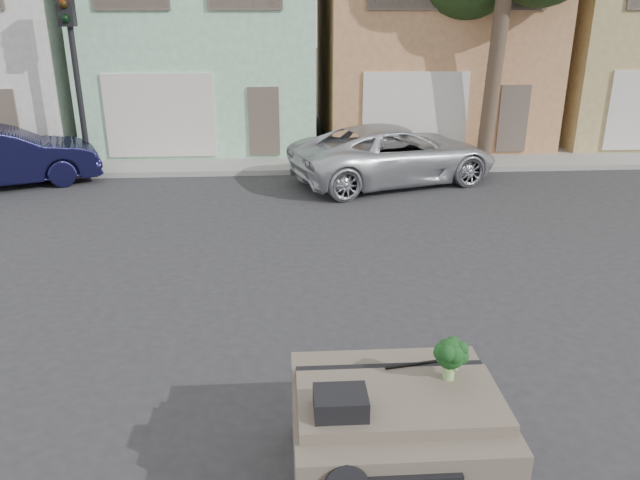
{
  "coord_description": "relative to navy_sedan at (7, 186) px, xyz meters",
  "views": [
    {
      "loc": [
        -1.06,
        -7.99,
        4.57
      ],
      "look_at": [
        -0.52,
        0.5,
        1.3
      ],
      "focal_mm": 35.0,
      "sensor_mm": 36.0,
      "label": 1
    }
  ],
  "objects": [
    {
      "name": "traffic_signal",
      "position": [
        1.81,
        1.13,
        2.55
      ],
      "size": [
        0.4,
        0.4,
        5.1
      ],
      "primitive_type": "cube",
      "color": "black",
      "rests_on": "ground"
    },
    {
      "name": "townhouse_mint",
      "position": [
        4.81,
        6.13,
        3.77
      ],
      "size": [
        7.2,
        8.2,
        7.55
      ],
      "primitive_type": "cube",
      "color": "#A1D6AF",
      "rests_on": "ground"
    },
    {
      "name": "car_dashboard",
      "position": [
        8.31,
        -11.37,
        0.56
      ],
      "size": [
        2.0,
        1.8,
        1.12
      ],
      "primitive_type": "cube",
      "color": "#63584B",
      "rests_on": "ground"
    },
    {
      "name": "wiper_arm",
      "position": [
        8.59,
        -10.99,
        1.13
      ],
      "size": [
        0.69,
        0.15,
        0.02
      ],
      "primitive_type": "cube",
      "rotation": [
        0.0,
        0.0,
        0.17
      ],
      "color": "black",
      "rests_on": "car_dashboard"
    },
    {
      "name": "instrument_hump",
      "position": [
        7.73,
        -11.72,
        1.22
      ],
      "size": [
        0.48,
        0.38,
        0.2
      ],
      "primitive_type": "cube",
      "color": "black",
      "rests_on": "car_dashboard"
    },
    {
      "name": "townhouse_beige",
      "position": [
        19.81,
        6.13,
        3.77
      ],
      "size": [
        7.2,
        8.2,
        7.55
      ],
      "primitive_type": "cube",
      "color": "tan",
      "rests_on": "ground"
    },
    {
      "name": "ground_plane",
      "position": [
        8.31,
        -8.37,
        0.0
      ],
      "size": [
        120.0,
        120.0,
        0.0
      ],
      "primitive_type": "plane",
      "color": "#303033",
      "rests_on": "ground"
    },
    {
      "name": "navy_sedan",
      "position": [
        0.0,
        0.0,
        0.0
      ],
      "size": [
        5.04,
        3.33,
        1.57
      ],
      "primitive_type": "imported",
      "rotation": [
        0.0,
        0.0,
        1.96
      ],
      "color": "black",
      "rests_on": "ground"
    },
    {
      "name": "broccoli",
      "position": [
        8.83,
        -11.25,
        1.34
      ],
      "size": [
        0.4,
        0.4,
        0.43
      ],
      "primitive_type": "cube",
      "rotation": [
        0.0,
        0.0,
        1.69
      ],
      "color": "#113614",
      "rests_on": "car_dashboard"
    },
    {
      "name": "silver_pickup",
      "position": [
        10.27,
        -0.24,
        0.0
      ],
      "size": [
        6.04,
        4.09,
        1.54
      ],
      "primitive_type": "imported",
      "rotation": [
        0.0,
        0.0,
        1.88
      ],
      "color": "silver",
      "rests_on": "ground"
    },
    {
      "name": "tree_near",
      "position": [
        13.31,
        1.43,
        4.25
      ],
      "size": [
        4.4,
        4.0,
        8.5
      ],
      "primitive_type": "cube",
      "color": "#1F3615",
      "rests_on": "ground"
    },
    {
      "name": "townhouse_tan",
      "position": [
        12.31,
        6.13,
        3.77
      ],
      "size": [
        7.2,
        8.2,
        7.55
      ],
      "primitive_type": "cube",
      "color": "tan",
      "rests_on": "ground"
    },
    {
      "name": "sidewalk",
      "position": [
        8.31,
        2.13,
        0.07
      ],
      "size": [
        40.0,
        3.0,
        0.15
      ],
      "primitive_type": "cube",
      "color": "gray",
      "rests_on": "ground"
    }
  ]
}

